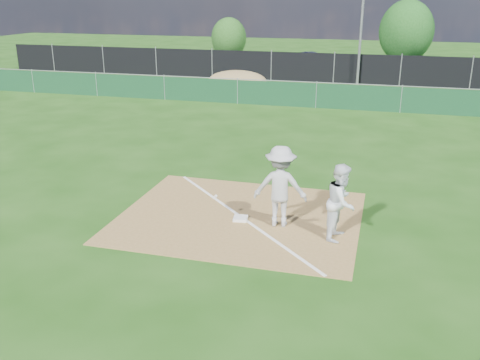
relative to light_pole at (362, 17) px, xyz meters
name	(u,v)px	position (x,y,z in m)	size (l,w,h in m)	color
ground	(299,132)	(-1.50, -12.70, -4.00)	(90.00, 90.00, 0.00)	#19430E
infield_dirt	(240,217)	(-1.50, -21.70, -3.99)	(6.00, 5.00, 0.02)	olive
foul_line	(240,216)	(-1.50, -21.70, -3.98)	(0.08, 7.00, 0.01)	white
green_fence	(316,96)	(-1.50, -7.70, -3.40)	(44.00, 0.05, 1.20)	#0E361C
dirt_mound	(237,81)	(-6.50, -4.20, -3.42)	(3.38, 2.60, 1.17)	olive
black_fence	(334,68)	(-1.50, 0.30, -3.10)	(46.00, 0.04, 1.80)	black
parking_lot	(341,72)	(-1.50, 5.30, -4.00)	(46.00, 9.00, 0.01)	black
light_pole	(362,17)	(0.00, 0.00, 0.00)	(0.16, 0.16, 8.00)	slate
first_base	(240,218)	(-1.43, -21.91, -3.94)	(0.35, 0.35, 0.07)	white
play_at_first	(280,186)	(-0.43, -21.93, -2.98)	(2.25, 0.86, 2.00)	#BBBBBD
runner	(341,202)	(1.05, -22.24, -3.10)	(0.87, 0.68, 1.80)	white
car_left	(249,60)	(-8.04, 4.34, -3.26)	(1.72, 4.27, 1.45)	#9B9DA2
car_mid	(316,62)	(-3.21, 4.74, -3.31)	(1.43, 4.11, 1.35)	black
car_right	(425,66)	(4.15, 4.44, -3.31)	(1.90, 4.67, 1.35)	black
tree_left	(229,38)	(-11.24, 10.02, -2.24)	(2.89, 2.89, 3.42)	#382316
tree_mid	(406,31)	(2.84, 10.57, -1.49)	(4.11, 4.11, 4.88)	#382316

